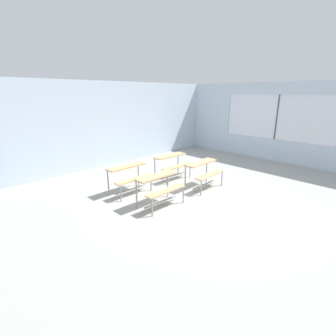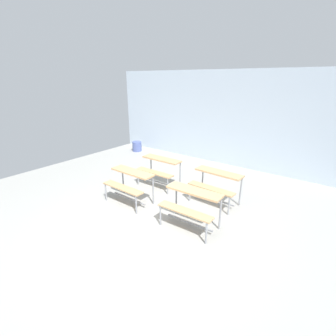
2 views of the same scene
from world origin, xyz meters
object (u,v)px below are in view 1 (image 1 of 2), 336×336
at_px(desk_bench_r1c0, 129,173).
at_px(desk_bench_r0c0, 160,183).
at_px(desk_bench_r0c1, 204,169).
at_px(desk_bench_r1c1, 172,161).

bearing_deg(desk_bench_r1c0, desk_bench_r0c0, -88.15).
relative_size(desk_bench_r0c1, desk_bench_r1c1, 0.99).
bearing_deg(desk_bench_r0c0, desk_bench_r1c0, 93.04).
xyz_separation_m(desk_bench_r0c0, desk_bench_r1c0, (-0.05, 1.15, 0.00)).
bearing_deg(desk_bench_r1c1, desk_bench_r0c1, -84.24).
relative_size(desk_bench_r0c0, desk_bench_r1c1, 0.98).
xyz_separation_m(desk_bench_r0c0, desk_bench_r0c1, (1.66, -0.01, 0.00)).
distance_m(desk_bench_r0c1, desk_bench_r1c1, 1.17).
bearing_deg(desk_bench_r1c0, desk_bench_r1c1, -0.25).
bearing_deg(desk_bench_r0c0, desk_bench_r1c1, 36.54).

